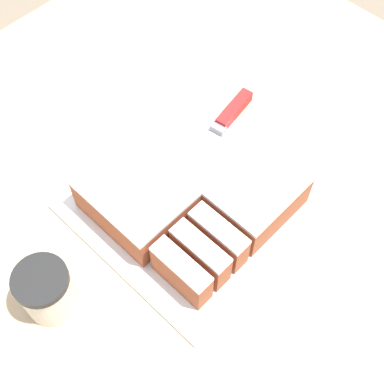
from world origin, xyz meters
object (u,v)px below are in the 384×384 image
object	(u,v)px
coffee_cup	(47,291)
cake	(192,188)
knife	(221,125)
cake_board	(192,204)

from	to	relation	value
coffee_cup	cake	bearing A→B (deg)	-5.42
cake	knife	world-z (taller)	knife
knife	coffee_cup	distance (m)	0.42
cake_board	knife	bearing A→B (deg)	18.87
cake	knife	bearing A→B (deg)	17.21
cake_board	coffee_cup	bearing A→B (deg)	173.42
cake	knife	size ratio (longest dim) A/B	0.97
cake_board	coffee_cup	distance (m)	0.30
cake	knife	distance (m)	0.13
cake	coffee_cup	bearing A→B (deg)	174.58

